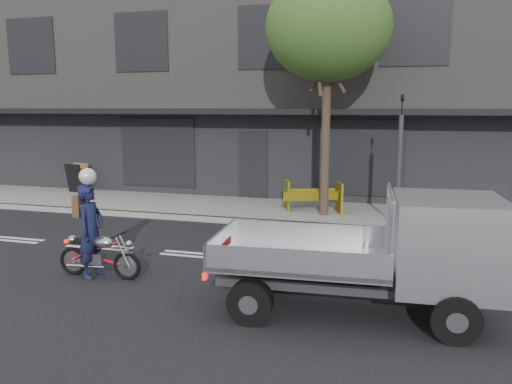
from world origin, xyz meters
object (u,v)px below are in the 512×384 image
object	(u,v)px
rider	(91,231)
construction_barrier	(312,197)
traffic_light_pole	(399,168)
flatbed_ute	(419,246)
motorcycle	(99,254)
street_tree	(328,28)
sandwich_board	(74,178)

from	to	relation	value
rider	construction_barrier	distance (m)	6.94
traffic_light_pole	flatbed_ute	bearing A→B (deg)	-86.93
motorcycle	flatbed_ute	world-z (taller)	flatbed_ute
street_tree	rider	world-z (taller)	street_tree
street_tree	sandwich_board	xyz separation A→B (m)	(-9.13, 1.30, -4.61)
construction_barrier	sandwich_board	bearing A→B (deg)	172.54
rider	motorcycle	bearing A→B (deg)	-90.92
traffic_light_pole	construction_barrier	xyz separation A→B (m)	(-2.39, 1.00, -1.04)
traffic_light_pole	sandwich_board	size ratio (longest dim) A/B	3.37
traffic_light_pole	flatbed_ute	world-z (taller)	traffic_light_pole
sandwich_board	construction_barrier	bearing A→B (deg)	-1.94
rider	construction_barrier	xyz separation A→B (m)	(3.19, 6.16, -0.28)
flatbed_ute	sandwich_board	xyz separation A→B (m)	(-11.43, 7.63, -0.46)
rider	construction_barrier	bearing A→B (deg)	-28.28
motorcycle	construction_barrier	size ratio (longest dim) A/B	1.03
street_tree	flatbed_ute	xyz separation A→B (m)	(2.29, -6.33, -4.15)
traffic_light_pole	street_tree	bearing A→B (deg)	156.97
rider	construction_barrier	size ratio (longest dim) A/B	1.07
rider	sandwich_board	bearing A→B (deg)	36.37
street_tree	rider	xyz separation A→B (m)	(-3.57, -6.00, -4.39)
flatbed_ute	street_tree	bearing A→B (deg)	106.47
street_tree	sandwich_board	world-z (taller)	street_tree
flatbed_ute	construction_barrier	size ratio (longest dim) A/B	2.62
sandwich_board	flatbed_ute	bearing A→B (deg)	-28.19
motorcycle	sandwich_board	xyz separation A→B (m)	(-5.71, 7.30, 0.22)
motorcycle	traffic_light_pole	bearing A→B (deg)	42.62
traffic_light_pole	sandwich_board	bearing A→B (deg)	169.07
flatbed_ute	construction_barrier	world-z (taller)	flatbed_ute
motorcycle	rider	xyz separation A→B (m)	(-0.15, -0.00, 0.44)
construction_barrier	flatbed_ute	bearing A→B (deg)	-67.53
street_tree	construction_barrier	bearing A→B (deg)	158.19
rider	flatbed_ute	xyz separation A→B (m)	(5.87, -0.32, 0.24)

